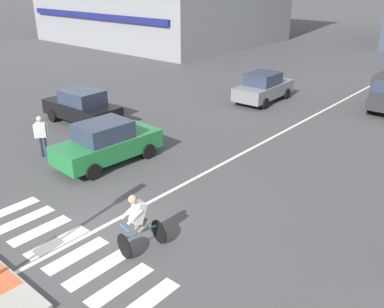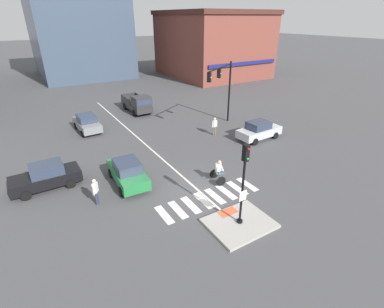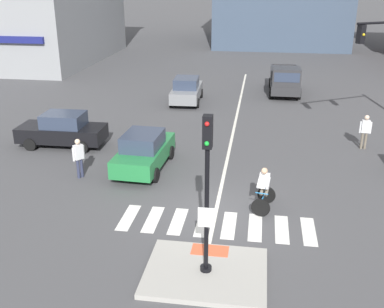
# 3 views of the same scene
# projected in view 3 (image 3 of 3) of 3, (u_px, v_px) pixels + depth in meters

# --- Properties ---
(ground_plane) EXTENTS (300.00, 300.00, 0.00)m
(ground_plane) POSITION_uv_depth(u_px,v_px,m) (219.00, 211.00, 16.18)
(ground_plane) COLOR #474749
(traffic_island) EXTENTS (3.35, 2.67, 0.15)m
(traffic_island) POSITION_uv_depth(u_px,v_px,m) (206.00, 272.00, 12.76)
(traffic_island) COLOR #A3A099
(traffic_island) RESTS_ON ground
(tactile_pad_front) EXTENTS (1.10, 0.60, 0.01)m
(tactile_pad_front) POSITION_uv_depth(u_px,v_px,m) (210.00, 250.00, 13.63)
(tactile_pad_front) COLOR #DB5B38
(tactile_pad_front) RESTS_ON traffic_island
(signal_pole) EXTENTS (0.44, 0.38, 4.45)m
(signal_pole) POSITION_uv_depth(u_px,v_px,m) (207.00, 182.00, 11.74)
(signal_pole) COLOR black
(signal_pole) RESTS_ON traffic_island
(crosswalk_stripe_a) EXTENTS (0.44, 1.80, 0.01)m
(crosswalk_stripe_a) POSITION_uv_depth(u_px,v_px,m) (128.00, 217.00, 15.78)
(crosswalk_stripe_a) COLOR silver
(crosswalk_stripe_a) RESTS_ON ground
(crosswalk_stripe_b) EXTENTS (0.44, 1.80, 0.01)m
(crosswalk_stripe_b) POSITION_uv_depth(u_px,v_px,m) (153.00, 219.00, 15.65)
(crosswalk_stripe_b) COLOR silver
(crosswalk_stripe_b) RESTS_ON ground
(crosswalk_stripe_c) EXTENTS (0.44, 1.80, 0.01)m
(crosswalk_stripe_c) POSITION_uv_depth(u_px,v_px,m) (178.00, 221.00, 15.53)
(crosswalk_stripe_c) COLOR silver
(crosswalk_stripe_c) RESTS_ON ground
(crosswalk_stripe_d) EXTENTS (0.44, 1.80, 0.01)m
(crosswalk_stripe_d) POSITION_uv_depth(u_px,v_px,m) (203.00, 223.00, 15.41)
(crosswalk_stripe_d) COLOR silver
(crosswalk_stripe_d) RESTS_ON ground
(crosswalk_stripe_e) EXTENTS (0.44, 1.80, 0.01)m
(crosswalk_stripe_e) POSITION_uv_depth(u_px,v_px,m) (229.00, 225.00, 15.29)
(crosswalk_stripe_e) COLOR silver
(crosswalk_stripe_e) RESTS_ON ground
(crosswalk_stripe_f) EXTENTS (0.44, 1.80, 0.01)m
(crosswalk_stripe_f) POSITION_uv_depth(u_px,v_px,m) (255.00, 227.00, 15.17)
(crosswalk_stripe_f) COLOR silver
(crosswalk_stripe_f) RESTS_ON ground
(crosswalk_stripe_g) EXTENTS (0.44, 1.80, 0.01)m
(crosswalk_stripe_g) POSITION_uv_depth(u_px,v_px,m) (282.00, 229.00, 15.05)
(crosswalk_stripe_g) COLOR silver
(crosswalk_stripe_g) RESTS_ON ground
(crosswalk_stripe_h) EXTENTS (0.44, 1.80, 0.01)m
(crosswalk_stripe_h) POSITION_uv_depth(u_px,v_px,m) (309.00, 231.00, 14.92)
(crosswalk_stripe_h) COLOR silver
(crosswalk_stripe_h) RESTS_ON ground
(lane_centre_line) EXTENTS (0.14, 28.00, 0.01)m
(lane_centre_line) POSITION_uv_depth(u_px,v_px,m) (235.00, 125.00, 25.39)
(lane_centre_line) COLOR silver
(lane_centre_line) RESTS_ON ground
(car_grey_westbound_distant) EXTENTS (1.97, 4.17, 1.64)m
(car_grey_westbound_distant) POSITION_uv_depth(u_px,v_px,m) (187.00, 90.00, 29.64)
(car_grey_westbound_distant) COLOR slate
(car_grey_westbound_distant) RESTS_ON ground
(car_green_westbound_near) EXTENTS (2.00, 4.18, 1.64)m
(car_green_westbound_near) POSITION_uv_depth(u_px,v_px,m) (144.00, 151.00, 19.45)
(car_green_westbound_near) COLOR #237A3D
(car_green_westbound_near) RESTS_ON ground
(car_black_cross_left) EXTENTS (4.13, 1.90, 1.64)m
(car_black_cross_left) POSITION_uv_depth(u_px,v_px,m) (62.00, 130.00, 22.08)
(car_black_cross_left) COLOR black
(car_black_cross_left) RESTS_ON ground
(pickup_truck_charcoal_eastbound_distant) EXTENTS (2.08, 5.11, 2.08)m
(pickup_truck_charcoal_eastbound_distant) POSITION_uv_depth(u_px,v_px,m) (285.00, 81.00, 31.44)
(pickup_truck_charcoal_eastbound_distant) COLOR #2D2D30
(pickup_truck_charcoal_eastbound_distant) RESTS_ON ground
(cyclist) EXTENTS (0.85, 1.19, 1.68)m
(cyclist) POSITION_uv_depth(u_px,v_px,m) (264.00, 188.00, 15.95)
(cyclist) COLOR black
(cyclist) RESTS_ON ground
(pedestrian_at_curb_left) EXTENTS (0.39, 0.46, 1.67)m
(pedestrian_at_curb_left) POSITION_uv_depth(u_px,v_px,m) (79.00, 155.00, 18.53)
(pedestrian_at_curb_left) COLOR #2D334C
(pedestrian_at_curb_left) RESTS_ON ground
(pedestrian_waiting_far_side) EXTENTS (0.55, 0.24, 1.67)m
(pedestrian_waiting_far_side) POSITION_uv_depth(u_px,v_px,m) (365.00, 129.00, 21.62)
(pedestrian_waiting_far_side) COLOR #6B6051
(pedestrian_waiting_far_side) RESTS_ON ground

